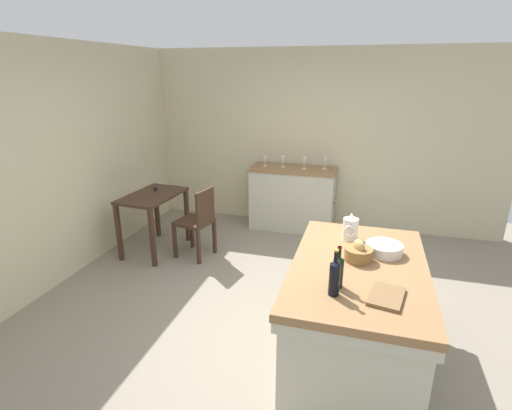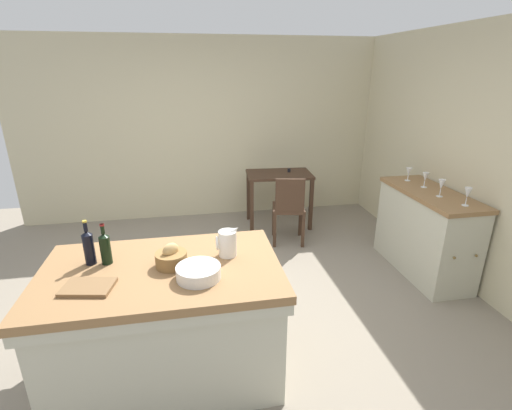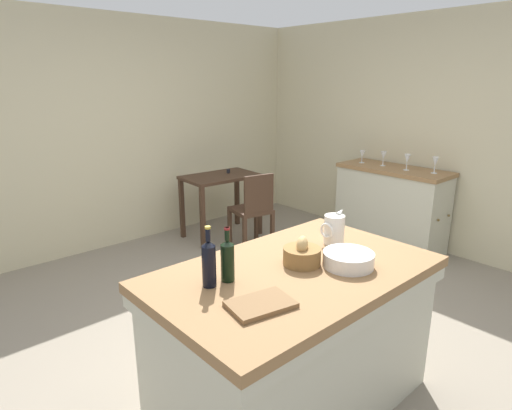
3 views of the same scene
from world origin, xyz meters
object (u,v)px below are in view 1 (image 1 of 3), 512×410
at_px(writing_desk, 153,204).
at_px(wash_bowl, 384,249).
at_px(island_table, 355,311).
at_px(wine_bottle_dark, 338,271).
at_px(wine_bottle_amber, 335,277).
at_px(wine_glass_middle, 283,159).
at_px(pitcher, 350,229).
at_px(cutting_board, 386,296).
at_px(wooden_chair, 198,220).
at_px(side_cabinet, 292,198).
at_px(wine_glass_far_left, 325,161).
at_px(wine_glass_left, 304,161).
at_px(wine_glass_right, 265,159).
at_px(bread_basket, 358,253).

bearing_deg(writing_desk, wash_bowl, -113.72).
bearing_deg(island_table, wine_bottle_dark, 159.83).
distance_m(wine_bottle_amber, wine_glass_middle, 3.38).
height_order(pitcher, cutting_board, pitcher).
relative_size(cutting_board, wine_bottle_amber, 0.93).
relative_size(writing_desk, wooden_chair, 1.03).
xyz_separation_m(side_cabinet, cutting_board, (-3.16, -1.21, 0.43)).
xyz_separation_m(island_table, wooden_chair, (1.45, 1.99, 0.02)).
bearing_deg(wine_glass_far_left, cutting_board, -166.51).
xyz_separation_m(wooden_chair, wine_glass_far_left, (1.33, -1.40, 0.56)).
relative_size(writing_desk, wine_glass_left, 5.23).
distance_m(island_table, wine_glass_middle, 3.04).
bearing_deg(side_cabinet, wine_glass_right, 93.52).
relative_size(island_table, side_cabinet, 1.28).
xyz_separation_m(wine_glass_far_left, wine_glass_left, (-0.07, 0.28, 0.00)).
bearing_deg(cutting_board, pitcher, 17.53).
height_order(wooden_chair, wine_glass_left, wine_glass_left).
bearing_deg(island_table, bread_basket, 11.34).
relative_size(bread_basket, wine_glass_left, 1.19).
xyz_separation_m(cutting_board, wine_bottle_amber, (-0.05, 0.33, 0.12)).
relative_size(island_table, wine_glass_left, 9.02).
height_order(island_table, wine_glass_left, wine_glass_left).
relative_size(cutting_board, wine_glass_far_left, 1.68).
xyz_separation_m(bread_basket, wine_glass_left, (2.64, 0.86, 0.11)).
bearing_deg(wine_bottle_dark, wine_glass_middle, 18.65).
distance_m(cutting_board, wine_bottle_dark, 0.34).
bearing_deg(wine_glass_far_left, wine_glass_left, 103.97).
bearing_deg(writing_desk, wine_glass_middle, -48.50).
height_order(bread_basket, wine_glass_right, wine_glass_right).
bearing_deg(wine_glass_middle, bread_basket, -156.33).
xyz_separation_m(wine_glass_far_left, wine_glass_middle, (-0.04, 0.60, -0.01)).
bearing_deg(wine_glass_far_left, writing_desk, 122.75).
height_order(wine_bottle_dark, wine_bottle_amber, wine_bottle_amber).
distance_m(pitcher, wine_glass_middle, 2.52).
bearing_deg(wine_glass_right, bread_basket, -151.42).
xyz_separation_m(bread_basket, wine_bottle_dark, (-0.44, 0.12, 0.06)).
bearing_deg(side_cabinet, wine_bottle_amber, -164.64).
distance_m(wash_bowl, wine_glass_far_left, 2.65).
distance_m(wine_glass_far_left, wine_glass_right, 0.87).
bearing_deg(bread_basket, wine_glass_left, 17.99).
distance_m(side_cabinet, wine_glass_far_left, 0.74).
bearing_deg(cutting_board, wine_bottle_dark, 79.80).
bearing_deg(pitcher, cutting_board, -162.47).
bearing_deg(wine_bottle_dark, wash_bowl, -26.99).
bearing_deg(wooden_chair, pitcher, -117.56).
height_order(wooden_chair, wine_glass_far_left, wine_glass_far_left).
xyz_separation_m(pitcher, wine_glass_far_left, (2.32, 0.49, 0.07)).
distance_m(wash_bowl, wine_glass_left, 2.68).
bearing_deg(wine_glass_left, wooden_chair, 138.44).
distance_m(wooden_chair, pitcher, 2.19).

